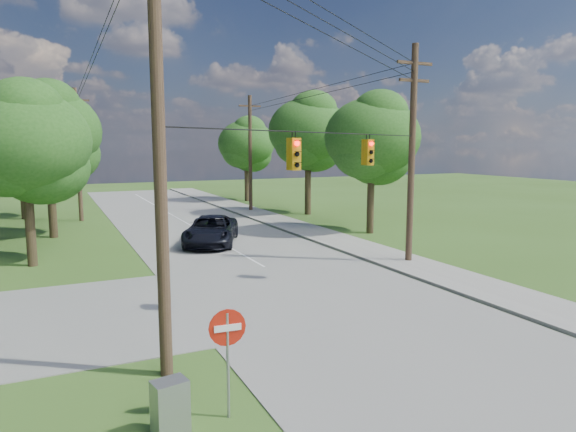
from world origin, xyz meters
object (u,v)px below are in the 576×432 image
pole_north_w (78,154)px  do_not_enter_sign (227,339)px  pole_ne (412,151)px  pole_sw (158,125)px  control_cabinet (170,409)px  pole_north_e (250,153)px  car_main_north (211,230)px

pole_north_w → do_not_enter_sign: size_ratio=4.17×
pole_ne → do_not_enter_sign: size_ratio=4.38×
pole_sw → control_cabinet: pole_sw is taller
pole_ne → pole_north_e: pole_ne is taller
pole_north_w → control_cabinet: size_ratio=8.35×
pole_sw → pole_north_e: (13.50, 29.60, -1.10)m
car_main_north → do_not_enter_sign: bearing=-81.5°
pole_north_e → do_not_enter_sign: size_ratio=4.17×
pole_north_e → car_main_north: 16.03m
pole_ne → pole_north_w: bearing=122.3°
pole_north_e → car_main_north: bearing=-119.3°
pole_sw → car_main_north: size_ratio=2.03×
pole_ne → control_cabinet: (-14.01, -10.49, -4.87)m
control_cabinet → do_not_enter_sign: size_ratio=0.50×
control_cabinet → do_not_enter_sign: (1.28, 0.26, 1.15)m
pole_north_w → car_main_north: size_ratio=1.69×
pole_ne → pole_sw: bearing=-150.6°
pole_north_e → do_not_enter_sign: bearing=-111.6°
pole_ne → car_main_north: bearing=131.6°
pole_ne → car_main_north: (-7.56, 8.53, -4.61)m
pole_north_w → control_cabinet: bearing=-90.2°
pole_north_e → pole_north_w: same height
pole_sw → pole_north_w: pole_sw is taller
car_main_north → control_cabinet: (-6.45, -19.02, -0.25)m
pole_ne → do_not_enter_sign: bearing=-141.2°
pole_north_e → do_not_enter_sign: (-12.73, -32.23, -3.39)m
pole_sw → do_not_enter_sign: (0.77, -2.63, -4.48)m
car_main_north → pole_north_e: bearing=84.6°
pole_sw → pole_ne: pole_sw is taller
pole_north_w → do_not_enter_sign: pole_north_w is taller
car_main_north → control_cabinet: size_ratio=4.94×
pole_sw → do_not_enter_sign: 5.26m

